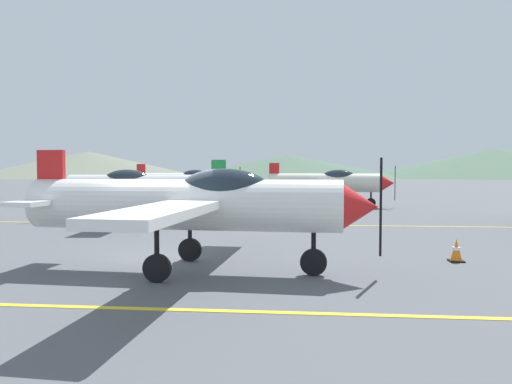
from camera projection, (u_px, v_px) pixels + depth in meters
ground_plane at (170, 264)px, 12.20m from camera, size 400.00×400.00×0.00m
apron_line_near at (108, 308)px, 8.28m from camera, size 80.00×0.16×0.01m
apron_line_far at (225, 224)px, 21.09m from camera, size 80.00×0.16×0.01m
airplane_near at (197, 203)px, 11.21m from camera, size 8.33×9.59×2.87m
airplane_mid at (141, 186)px, 22.65m from camera, size 8.35×9.60×2.87m
airplane_far at (329, 182)px, 31.35m from camera, size 8.40×9.56×2.87m
airplane_back at (187, 180)px, 37.50m from camera, size 8.25×9.53×2.87m
car_sedan at (298, 188)px, 42.36m from camera, size 4.38×4.24×1.62m
traffic_cone_side at (456, 251)px, 12.48m from camera, size 0.36×0.36×0.59m
hill_left at (89, 164)px, 163.62m from camera, size 77.86×77.86×8.78m
hill_centerleft at (288, 166)px, 160.81m from camera, size 78.69×78.69×7.44m
hill_centerright at (493, 163)px, 157.27m from camera, size 87.29×87.29×9.65m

